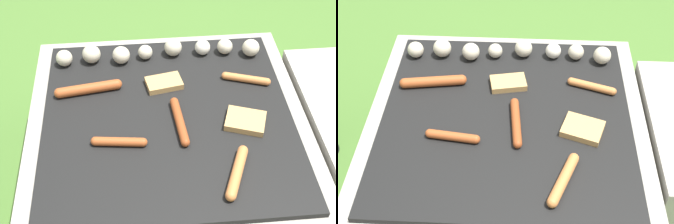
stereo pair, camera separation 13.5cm
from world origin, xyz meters
TOP-DOWN VIEW (x-y plane):
  - ground_plane at (0.00, 0.00)m, footprint 14.00×14.00m
  - grill at (0.00, 0.00)m, footprint 0.83×0.83m
  - sausage_front_right at (-0.14, -0.10)m, footprint 0.16×0.04m
  - sausage_back_left at (0.03, -0.03)m, footprint 0.04×0.19m
  - sausage_back_right at (0.26, 0.13)m, footprint 0.15×0.06m
  - sausage_front_center at (-0.23, 0.13)m, footprint 0.21×0.06m
  - sausage_back_center at (0.16, -0.23)m, footprint 0.09×0.17m
  - bread_slice_center at (0.22, -0.05)m, footprint 0.13×0.12m
  - bread_slice_right at (-0.00, 0.14)m, footprint 0.12×0.09m
  - mushroom_row at (-0.01, 0.28)m, footprint 0.67×0.08m

SIDE VIEW (x-z plane):
  - ground_plane at x=0.00m, z-range 0.00..0.00m
  - grill at x=0.00m, z-range 0.00..0.40m
  - bread_slice_center at x=0.22m, z-range 0.40..0.42m
  - bread_slice_right at x=0.00m, z-range 0.40..0.42m
  - sausage_back_right at x=0.26m, z-range 0.40..0.43m
  - sausage_front_right at x=-0.14m, z-range 0.40..0.43m
  - sausage_back_left at x=0.03m, z-range 0.40..0.43m
  - sausage_back_center at x=0.16m, z-range 0.40..0.43m
  - sausage_front_center at x=-0.23m, z-range 0.40..0.44m
  - mushroom_row at x=-0.01m, z-range 0.40..0.46m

